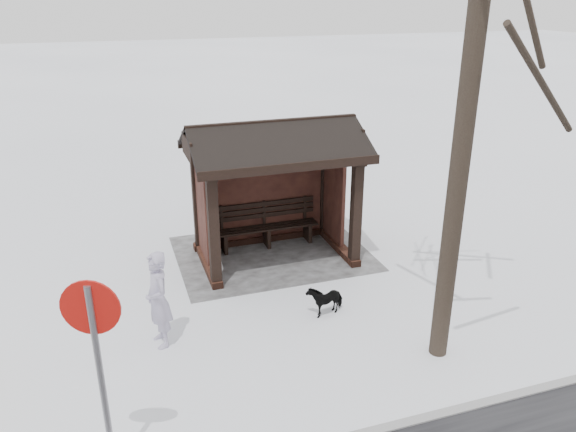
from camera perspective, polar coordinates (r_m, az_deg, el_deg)
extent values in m
plane|color=white|center=(12.51, -1.34, -4.22)|extent=(120.00, 120.00, 0.00)
cube|color=gray|center=(8.28, 10.74, -20.27)|extent=(120.00, 0.15, 0.06)
cube|color=gray|center=(12.68, -1.61, -3.81)|extent=(4.20, 3.20, 0.02)
cube|color=#341B13|center=(13.26, -2.49, -2.28)|extent=(3.30, 0.22, 0.16)
cube|color=#341B13|center=(12.95, 5.02, -2.96)|extent=(0.22, 2.10, 0.16)
cube|color=#341B13|center=(12.17, -8.13, -4.83)|extent=(0.22, 2.10, 0.16)
cube|color=black|center=(11.77, 6.91, 0.01)|extent=(0.20, 0.20, 2.30)
cube|color=black|center=(10.91, -7.54, -1.85)|extent=(0.20, 0.20, 2.30)
cube|color=black|center=(13.31, 3.65, 2.77)|extent=(0.20, 0.20, 2.30)
cube|color=black|center=(12.56, -9.17, 1.31)|extent=(0.20, 0.20, 2.30)
cube|color=black|center=(12.83, -2.58, 2.41)|extent=(2.80, 0.08, 2.14)
cube|color=black|center=(12.78, 4.63, 2.28)|extent=(0.08, 1.17, 2.14)
cube|color=black|center=(11.99, -8.71, 0.73)|extent=(0.08, 1.17, 2.14)
cube|color=black|center=(10.84, -0.04, 5.01)|extent=(3.40, 0.20, 0.18)
cube|color=black|center=(12.49, -2.67, 7.30)|extent=(3.40, 0.20, 0.18)
cylinder|color=black|center=(8.19, 17.90, 12.17)|extent=(0.29, 0.29, 8.55)
imported|color=#A9A1BD|center=(9.48, -13.06, -8.29)|extent=(0.52, 0.68, 1.67)
imported|color=black|center=(10.38, 3.79, -8.37)|extent=(0.74, 0.48, 0.58)
cylinder|color=gray|center=(7.11, -18.37, -15.90)|extent=(0.08, 0.08, 2.59)
cylinder|color=red|center=(6.57, -19.43, -8.77)|extent=(0.65, 0.25, 0.67)
cylinder|color=white|center=(6.59, -19.43, -8.68)|extent=(0.50, 0.20, 0.52)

